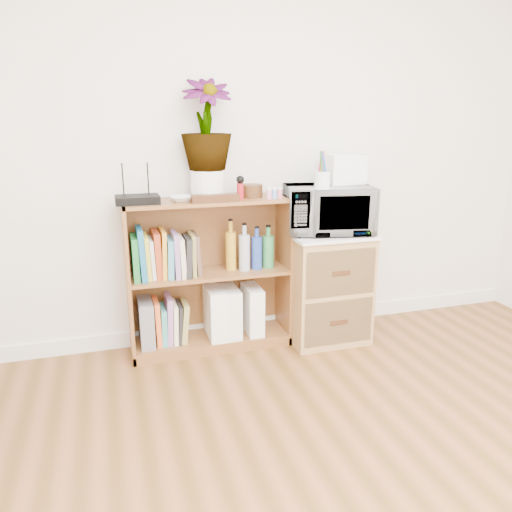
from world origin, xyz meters
name	(u,v)px	position (x,y,z in m)	size (l,w,h in m)	color
skirting_board	(257,324)	(0.00, 2.24, 0.05)	(4.00, 0.02, 0.10)	white
bookshelf	(209,275)	(-0.35, 2.10, 0.47)	(1.00, 0.30, 0.95)	brown
wicker_unit	(325,287)	(0.40, 2.02, 0.35)	(0.50, 0.45, 0.70)	#9E7542
microwave	(328,209)	(0.40, 2.02, 0.87)	(0.53, 0.36, 0.29)	white
pen_cup	(322,180)	(0.31, 1.92, 1.06)	(0.09, 0.09, 0.10)	white
small_appliance	(344,169)	(0.53, 2.10, 1.10)	(0.23, 0.19, 0.18)	white
router	(137,200)	(-0.76, 2.08, 0.97)	(0.24, 0.17, 0.04)	black
white_bowl	(181,199)	(-0.51, 2.07, 0.97)	(0.13, 0.13, 0.03)	silver
plant_pot	(208,185)	(-0.34, 2.12, 1.04)	(0.20, 0.20, 0.17)	white
potted_plant	(206,124)	(-0.34, 2.12, 1.38)	(0.29, 0.29, 0.52)	#30722D
trinket_box	(215,198)	(-0.32, 2.00, 0.97)	(0.28, 0.07, 0.04)	#36200E
kokeshi_doll	(240,191)	(-0.16, 2.06, 1.00)	(0.04, 0.04, 0.09)	#AD151E
wooden_bowl	(252,191)	(-0.07, 2.11, 0.99)	(0.13, 0.13, 0.08)	#351D0E
paint_jars	(274,194)	(0.04, 2.01, 0.98)	(0.11, 0.04, 0.06)	pink
file_box	(146,322)	(-0.75, 2.10, 0.21)	(0.09, 0.23, 0.28)	slate
magazine_holder_left	(215,312)	(-0.32, 2.09, 0.23)	(0.10, 0.26, 0.32)	white
magazine_holder_mid	(230,311)	(-0.22, 2.09, 0.23)	(0.10, 0.25, 0.31)	white
magazine_holder_right	(252,309)	(-0.08, 2.09, 0.22)	(0.10, 0.25, 0.31)	white
cookbooks	(165,255)	(-0.62, 2.10, 0.63)	(0.40, 0.20, 0.31)	#217B34
liquor_bottles	(262,245)	(-0.01, 2.10, 0.64)	(0.47, 0.07, 0.31)	#B98B22
lower_books	(170,321)	(-0.60, 2.10, 0.20)	(0.21, 0.19, 0.30)	orange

